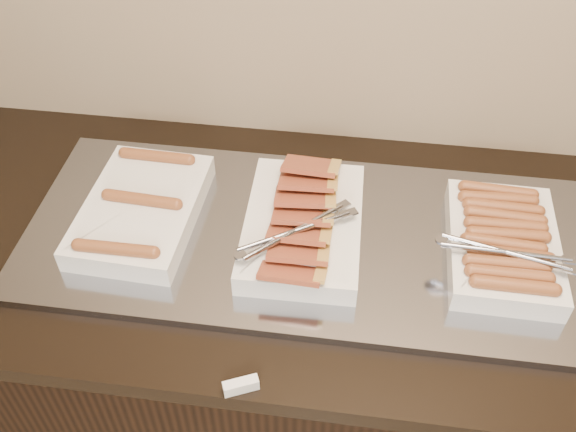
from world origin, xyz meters
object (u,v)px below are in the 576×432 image
object	(u,v)px
counter	(311,360)
dish_center	(302,225)
dish_right	(503,244)
warming_tray	(313,239)
dish_left	(142,209)

from	to	relation	value
counter	dish_center	xyz separation A→B (m)	(-0.03, -0.00, 0.50)
dish_center	dish_right	xyz separation A→B (m)	(0.40, -0.00, 0.00)
warming_tray	dish_left	distance (m)	0.37
dish_left	dish_center	distance (m)	0.34
warming_tray	dish_right	world-z (taller)	dish_right
warming_tray	dish_center	distance (m)	0.05
warming_tray	dish_left	xyz separation A→B (m)	(-0.36, -0.00, 0.04)
dish_center	dish_right	bearing A→B (deg)	-1.23
counter	dish_center	world-z (taller)	dish_center
dish_left	dish_right	world-z (taller)	dish_right
warming_tray	dish_left	bearing A→B (deg)	-180.00
dish_right	dish_center	bearing A→B (deg)	-179.41
counter	dish_center	distance (m)	0.50
dish_left	dish_right	bearing A→B (deg)	1.96
dish_right	dish_left	bearing A→B (deg)	-179.71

